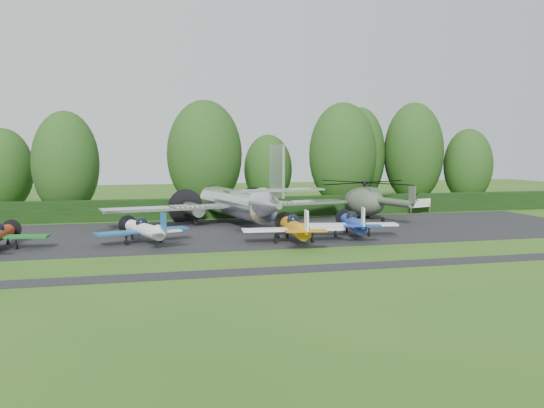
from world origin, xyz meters
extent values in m
plane|color=#255518|center=(0.00, 0.00, 0.00)|extent=(160.00, 160.00, 0.00)
cube|color=black|center=(0.00, 10.00, 0.00)|extent=(70.00, 18.00, 0.01)
cube|color=black|center=(0.00, -6.00, 0.00)|extent=(70.00, 2.00, 0.00)
cube|color=black|center=(0.00, 21.00, 0.00)|extent=(90.00, 1.60, 2.00)
cylinder|color=silver|center=(3.82, 14.69, 2.04)|extent=(2.46, 12.86, 2.46)
cone|color=silver|center=(3.82, 21.89, 2.04)|extent=(2.46, 1.61, 2.46)
cone|color=silver|center=(3.82, 6.98, 2.57)|extent=(2.46, 3.21, 2.46)
sphere|color=black|center=(3.82, 20.87, 2.57)|extent=(1.61, 1.61, 1.61)
cube|color=silver|center=(3.82, 15.76, 1.71)|extent=(23.58, 2.57, 0.24)
cube|color=white|center=(-0.47, 15.76, 1.84)|extent=(2.79, 2.68, 0.05)
cube|color=white|center=(8.10, 15.76, 1.84)|extent=(2.79, 2.68, 0.05)
cylinder|color=silver|center=(0.39, 16.41, 1.45)|extent=(1.18, 3.43, 1.18)
cylinder|color=silver|center=(7.25, 16.41, 1.45)|extent=(1.18, 3.43, 1.18)
cylinder|color=black|center=(0.39, 18.82, 1.45)|extent=(3.43, 0.03, 3.43)
cylinder|color=black|center=(7.25, 18.82, 1.45)|extent=(3.43, 0.03, 3.43)
cube|color=silver|center=(3.82, 6.12, 3.75)|extent=(8.04, 1.50, 0.15)
cube|color=silver|center=(3.82, 5.80, 5.25)|extent=(0.19, 2.36, 4.07)
cylinder|color=black|center=(0.39, 15.98, 0.27)|extent=(0.27, 0.96, 0.96)
cylinder|color=black|center=(7.25, 15.98, 0.27)|extent=(0.27, 0.96, 0.96)
cylinder|color=black|center=(3.82, 5.69, 0.19)|extent=(0.19, 0.47, 0.47)
cylinder|color=black|center=(-14.68, 8.63, 1.06)|extent=(1.45, 0.02, 1.45)
cylinder|color=black|center=(-13.42, 5.49, 0.17)|extent=(0.14, 0.43, 0.43)
cylinder|color=black|center=(-14.68, 7.71, 0.15)|extent=(0.12, 0.39, 0.39)
cylinder|color=silver|center=(-4.68, 5.47, 1.09)|extent=(0.96, 5.47, 0.96)
sphere|color=black|center=(-4.68, 6.07, 1.54)|extent=(0.84, 0.84, 0.84)
cube|color=#174C8A|center=(-4.68, 5.97, 0.95)|extent=(6.97, 1.29, 0.14)
cube|color=silver|center=(-4.68, 2.18, 1.34)|extent=(2.59, 0.70, 0.10)
cube|color=#174C8A|center=(-4.68, 2.08, 1.99)|extent=(0.10, 0.80, 1.29)
cylinder|color=black|center=(-4.68, 9.00, 1.09)|extent=(1.49, 0.02, 1.49)
cylinder|color=black|center=(-5.97, 5.77, 0.18)|extent=(0.14, 0.44, 0.44)
cylinder|color=black|center=(-3.38, 5.77, 0.18)|extent=(0.14, 0.44, 0.44)
cylinder|color=black|center=(-4.68, 8.06, 0.16)|extent=(0.12, 0.40, 0.40)
cylinder|color=#B9740A|center=(5.97, 2.95, 1.19)|extent=(1.04, 5.96, 1.04)
sphere|color=black|center=(5.97, 3.60, 1.68)|extent=(0.91, 0.91, 0.91)
cube|color=white|center=(5.97, 3.50, 1.03)|extent=(7.59, 1.41, 0.15)
cube|color=#B9740A|center=(5.97, -0.62, 1.46)|extent=(2.82, 0.76, 0.11)
cube|color=white|center=(5.97, -0.73, 2.17)|extent=(0.11, 0.87, 1.41)
cylinder|color=black|center=(5.97, 6.80, 1.19)|extent=(1.63, 0.02, 1.63)
cylinder|color=black|center=(4.57, 3.28, 0.20)|extent=(0.15, 0.48, 0.48)
cylinder|color=black|center=(7.38, 3.28, 0.20)|extent=(0.15, 0.48, 0.48)
cylinder|color=black|center=(5.97, 5.77, 0.17)|extent=(0.13, 0.43, 0.43)
cylinder|color=navy|center=(11.30, 4.84, 1.13)|extent=(0.99, 5.67, 0.99)
sphere|color=black|center=(11.30, 5.45, 1.60)|extent=(0.87, 0.87, 0.87)
cube|color=white|center=(11.30, 5.35, 0.98)|extent=(7.21, 1.34, 0.14)
cube|color=navy|center=(11.30, 1.44, 1.39)|extent=(2.68, 0.72, 0.10)
cube|color=white|center=(11.30, 1.33, 2.06)|extent=(0.10, 0.82, 1.34)
cylinder|color=black|center=(11.30, 8.50, 1.13)|extent=(1.55, 0.02, 1.55)
cylinder|color=black|center=(9.96, 5.15, 0.19)|extent=(0.14, 0.45, 0.45)
cylinder|color=black|center=(12.64, 5.15, 0.19)|extent=(0.14, 0.45, 0.45)
cylinder|color=black|center=(11.30, 7.52, 0.16)|extent=(0.12, 0.41, 0.41)
ellipsoid|color=#364031|center=(17.22, 16.52, 1.73)|extent=(3.00, 5.50, 2.88)
cylinder|color=#364031|center=(17.22, 12.19, 2.02)|extent=(0.67, 5.77, 0.67)
cube|color=#364031|center=(17.22, 9.21, 2.89)|extent=(0.12, 0.87, 1.54)
cylinder|color=black|center=(17.22, 16.52, 3.17)|extent=(0.29, 0.29, 0.77)
cylinder|color=black|center=(17.22, 16.52, 3.61)|extent=(0.67, 0.67, 0.24)
cylinder|color=black|center=(17.22, 16.52, 3.61)|extent=(11.54, 11.54, 0.06)
cube|color=#364031|center=(17.22, 15.75, 2.84)|extent=(0.87, 1.92, 0.67)
ellipsoid|color=black|center=(17.22, 18.06, 1.83)|extent=(1.83, 1.83, 1.64)
cylinder|color=black|center=(16.25, 17.29, 0.29)|extent=(0.17, 0.54, 0.54)
cylinder|color=black|center=(18.18, 17.29, 0.29)|extent=(0.17, 0.54, 0.54)
cylinder|color=black|center=(17.22, 13.44, 0.24)|extent=(0.15, 0.46, 0.46)
cylinder|color=#3F3326|center=(23.40, 19.05, 0.54)|extent=(0.11, 0.11, 1.08)
cylinder|color=#3F3326|center=(26.09, 19.05, 0.54)|extent=(0.11, 0.11, 1.08)
cube|color=silver|center=(24.75, 19.05, 1.17)|extent=(2.87, 0.07, 0.90)
cylinder|color=black|center=(30.87, 32.54, 2.11)|extent=(0.70, 0.70, 4.21)
ellipsoid|color=#193711|center=(30.87, 32.54, 6.43)|extent=(7.66, 7.66, 12.86)
cylinder|color=black|center=(3.29, 30.20, 2.05)|extent=(0.70, 0.70, 4.09)
ellipsoid|color=#193711|center=(3.29, 30.20, 6.25)|extent=(8.60, 8.60, 12.50)
cylinder|color=black|center=(-11.62, 26.68, 1.77)|extent=(0.70, 0.70, 3.55)
ellipsoid|color=#193711|center=(-11.62, 26.68, 5.42)|extent=(6.82, 6.82, 10.84)
cylinder|color=black|center=(37.89, 30.94, 1.56)|extent=(0.70, 0.70, 3.11)
ellipsoid|color=#193711|center=(37.89, 30.94, 4.76)|extent=(6.26, 6.26, 9.51)
cylinder|color=black|center=(24.14, 34.39, 2.01)|extent=(0.70, 0.70, 4.02)
ellipsoid|color=#193711|center=(24.14, 34.39, 6.14)|extent=(6.54, 6.54, 12.28)
cylinder|color=black|center=(19.77, 29.18, 2.04)|extent=(0.70, 0.70, 4.07)
ellipsoid|color=#193711|center=(19.77, 29.18, 6.22)|extent=(8.05, 8.05, 12.45)
cylinder|color=black|center=(-18.67, 32.97, 1.51)|extent=(0.70, 0.70, 3.01)
ellipsoid|color=#193711|center=(-18.67, 32.97, 4.61)|extent=(6.54, 6.54, 9.21)
cylinder|color=black|center=(11.86, 34.45, 1.42)|extent=(0.70, 0.70, 2.84)
ellipsoid|color=#193711|center=(11.86, 34.45, 4.34)|extent=(6.01, 6.01, 8.68)
camera|label=1|loc=(-6.62, -39.10, 7.04)|focal=40.00mm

